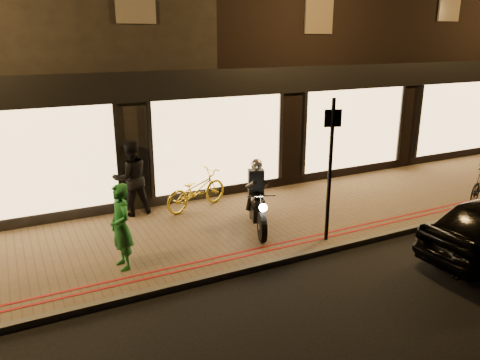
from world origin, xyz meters
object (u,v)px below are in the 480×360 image
at_px(sign_post, 330,163).
at_px(person_green, 121,227).
at_px(bicycle_gold, 196,190).
at_px(motorcycle, 257,203).

xyz_separation_m(sign_post, person_green, (-4.15, 0.70, -0.86)).
bearing_deg(bicycle_gold, motorcycle, -177.16).
relative_size(motorcycle, person_green, 1.14).
relative_size(motorcycle, sign_post, 0.62).
xyz_separation_m(motorcycle, bicycle_gold, (-0.72, 1.83, -0.13)).
bearing_deg(sign_post, motorcycle, 130.43).
relative_size(sign_post, person_green, 1.84).
distance_m(bicycle_gold, person_green, 3.37).
relative_size(sign_post, bicycle_gold, 1.63).
bearing_deg(sign_post, bicycle_gold, 119.85).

